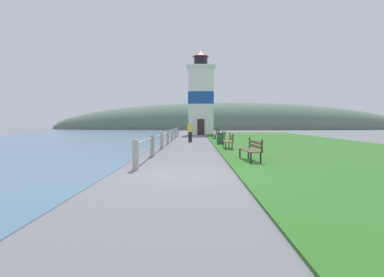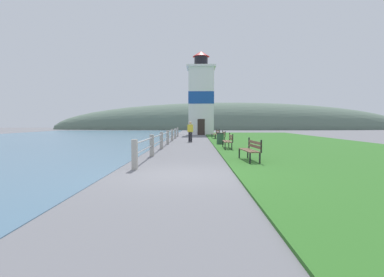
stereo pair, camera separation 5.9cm
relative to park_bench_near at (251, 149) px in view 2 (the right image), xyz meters
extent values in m
plane|color=slate|center=(-2.69, -2.97, -0.54)|extent=(160.00, 160.00, 0.00)
cube|color=#2D6623|center=(4.98, 11.35, -0.51)|extent=(12.00, 42.96, 0.06)
cube|color=#476B84|center=(-16.86, 11.35, -0.53)|extent=(24.00, 68.73, 0.01)
cube|color=#A8A399|center=(-4.26, -1.97, -0.03)|extent=(0.18, 0.18, 1.02)
cube|color=#A8A399|center=(-4.26, 1.92, -0.03)|extent=(0.18, 0.18, 1.02)
cube|color=#A8A399|center=(-4.26, 5.81, -0.03)|extent=(0.18, 0.18, 1.02)
cube|color=#A8A399|center=(-4.26, 9.70, -0.03)|extent=(0.18, 0.18, 1.02)
cube|color=#A8A399|center=(-4.26, 13.59, -0.03)|extent=(0.18, 0.18, 1.02)
cube|color=#A8A399|center=(-4.26, 17.48, -0.03)|extent=(0.18, 0.18, 1.02)
cube|color=#A8A399|center=(-4.26, 21.37, -0.03)|extent=(0.18, 0.18, 1.02)
cylinder|color=#B2B2B7|center=(-4.26, 9.70, 0.33)|extent=(0.06, 23.34, 0.06)
cylinder|color=#B2B2B7|center=(-4.26, 9.70, -0.03)|extent=(0.06, 23.34, 0.06)
cube|color=brown|center=(-0.24, -0.02, -0.07)|extent=(0.27, 1.77, 0.04)
cube|color=brown|center=(-0.09, -0.01, -0.07)|extent=(0.27, 1.77, 0.04)
cube|color=brown|center=(0.06, 0.00, -0.07)|extent=(0.27, 1.77, 0.04)
cube|color=brown|center=(0.14, 0.01, 0.25)|extent=(0.21, 1.77, 0.11)
cube|color=brown|center=(0.14, 0.01, 0.09)|extent=(0.21, 1.77, 0.11)
cube|color=black|center=(-0.20, -0.88, -0.31)|extent=(0.05, 0.05, 0.45)
cube|color=black|center=(-0.35, 0.83, -0.31)|extent=(0.05, 0.05, 0.45)
cube|color=black|center=(0.17, -0.85, -0.31)|extent=(0.05, 0.05, 0.45)
cube|color=black|center=(0.02, 0.86, -0.31)|extent=(0.05, 0.05, 0.45)
cube|color=black|center=(0.22, -0.84, 0.16)|extent=(0.05, 0.05, 0.49)
cube|color=black|center=(0.07, 0.87, 0.16)|extent=(0.05, 0.05, 0.49)
cube|color=brown|center=(-0.53, 5.61, -0.07)|extent=(0.16, 1.99, 0.04)
cube|color=brown|center=(-0.38, 5.61, -0.07)|extent=(0.16, 1.99, 0.04)
cube|color=brown|center=(-0.23, 5.61, -0.07)|extent=(0.16, 1.99, 0.04)
cube|color=brown|center=(-0.15, 5.60, 0.25)|extent=(0.10, 1.99, 0.11)
cube|color=brown|center=(-0.15, 5.60, 0.09)|extent=(0.10, 1.99, 0.11)
cube|color=black|center=(-0.59, 4.65, -0.31)|extent=(0.05, 0.05, 0.45)
cube|color=black|center=(-0.54, 6.58, -0.31)|extent=(0.05, 0.05, 0.45)
cube|color=black|center=(-0.22, 4.64, -0.31)|extent=(0.05, 0.05, 0.45)
cube|color=black|center=(-0.17, 6.57, -0.31)|extent=(0.05, 0.05, 0.45)
cube|color=black|center=(-0.17, 4.64, 0.16)|extent=(0.05, 0.05, 0.49)
cube|color=black|center=(-0.12, 6.57, 0.16)|extent=(0.05, 0.05, 0.49)
cube|color=brown|center=(-0.42, 11.35, -0.07)|extent=(0.17, 1.60, 0.04)
cube|color=brown|center=(-0.27, 11.35, -0.07)|extent=(0.17, 1.60, 0.04)
cube|color=brown|center=(-0.12, 11.36, -0.07)|extent=(0.17, 1.60, 0.04)
cube|color=brown|center=(-0.04, 11.36, 0.25)|extent=(0.11, 1.60, 0.11)
cube|color=brown|center=(-0.04, 11.36, 0.09)|extent=(0.11, 1.60, 0.11)
cube|color=black|center=(-0.43, 10.57, -0.31)|extent=(0.05, 0.05, 0.45)
cube|color=black|center=(-0.48, 12.12, -0.31)|extent=(0.05, 0.05, 0.45)
cube|color=black|center=(-0.06, 10.59, -0.31)|extent=(0.05, 0.05, 0.45)
cube|color=black|center=(-0.11, 12.14, -0.31)|extent=(0.05, 0.05, 0.45)
cube|color=black|center=(-0.01, 10.59, 0.16)|extent=(0.05, 0.05, 0.49)
cube|color=black|center=(-0.06, 12.14, 0.16)|extent=(0.05, 0.05, 0.49)
cube|color=brown|center=(-0.52, 16.27, -0.07)|extent=(0.32, 1.67, 0.04)
cube|color=brown|center=(-0.38, 16.29, -0.07)|extent=(0.32, 1.67, 0.04)
cube|color=brown|center=(-0.23, 16.30, -0.07)|extent=(0.32, 1.67, 0.04)
cube|color=brown|center=(-0.15, 16.31, 0.25)|extent=(0.26, 1.67, 0.11)
cube|color=brown|center=(-0.15, 16.31, 0.09)|extent=(0.26, 1.67, 0.11)
cube|color=black|center=(-0.46, 15.46, -0.31)|extent=(0.06, 0.06, 0.45)
cube|color=black|center=(-0.66, 17.07, -0.31)|extent=(0.06, 0.06, 0.45)
cube|color=black|center=(-0.09, 15.50, -0.31)|extent=(0.06, 0.06, 0.45)
cube|color=black|center=(-0.30, 17.11, -0.31)|extent=(0.06, 0.06, 0.45)
cube|color=black|center=(-0.05, 15.51, 0.16)|extent=(0.06, 0.06, 0.49)
cube|color=black|center=(-0.25, 17.12, 0.16)|extent=(0.06, 0.06, 0.49)
cube|color=white|center=(-1.57, 26.97, 3.71)|extent=(3.16, 3.16, 8.49)
cube|color=#194799|center=(-1.57, 26.97, 4.13)|extent=(3.20, 3.20, 1.53)
cube|color=white|center=(-1.57, 26.97, 8.08)|extent=(3.64, 3.64, 0.25)
cylinder|color=black|center=(-1.57, 26.97, 8.83)|extent=(1.74, 1.74, 1.25)
cone|color=red|center=(-1.57, 26.97, 9.80)|extent=(2.17, 2.17, 0.69)
cube|color=#332823|center=(-1.57, 25.37, 0.46)|extent=(0.90, 0.06, 2.00)
cylinder|color=#28282D|center=(-2.75, 12.29, -0.13)|extent=(0.15, 0.15, 0.81)
cylinder|color=#28282D|center=(-2.59, 12.21, -0.13)|extent=(0.15, 0.15, 0.81)
cube|color=yellow|center=(-2.67, 12.25, 0.57)|extent=(0.46, 0.38, 0.60)
sphere|color=tan|center=(-2.67, 12.25, 1.00)|extent=(0.22, 0.22, 0.22)
cylinder|color=#2D5138|center=(-0.49, 9.18, -0.14)|extent=(0.50, 0.50, 0.80)
cylinder|color=black|center=(-0.49, 9.18, 0.28)|extent=(0.54, 0.54, 0.04)
ellipsoid|color=#566B5B|center=(5.31, 55.67, -0.54)|extent=(80.00, 16.00, 12.00)
camera|label=1|loc=(-2.26, -11.93, 1.05)|focal=28.00mm
camera|label=2|loc=(-2.20, -11.93, 1.05)|focal=28.00mm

